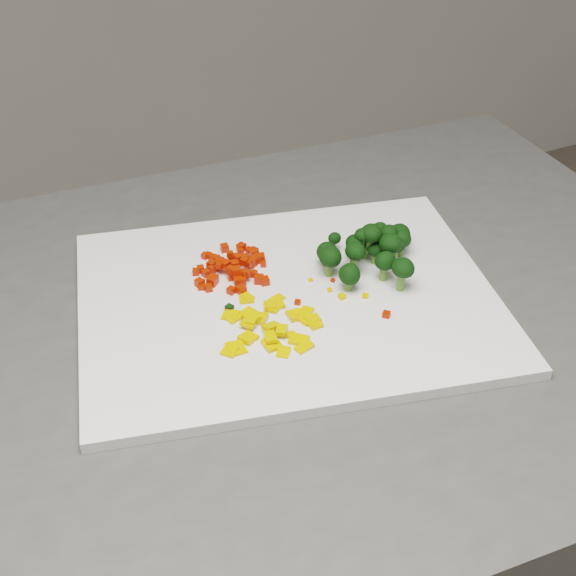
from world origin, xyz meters
name	(u,v)px	position (x,y,z in m)	size (l,w,h in m)	color
counter_block	(274,572)	(-0.16, 0.46, 0.45)	(1.01, 0.70, 0.90)	#4E4E4B
cutting_board	(288,300)	(-0.13, 0.47, 0.91)	(0.44, 0.34, 0.01)	white
carrot_pile	(234,263)	(-0.17, 0.53, 0.93)	(0.10, 0.10, 0.03)	red
pepper_pile	(265,322)	(-0.18, 0.43, 0.92)	(0.11, 0.11, 0.02)	#F6B00C
broccoli_pile	(372,246)	(-0.03, 0.48, 0.94)	(0.12, 0.12, 0.05)	black
carrot_cube_0	(216,267)	(-0.19, 0.55, 0.91)	(0.01, 0.01, 0.01)	red
carrot_cube_1	(208,255)	(-0.18, 0.57, 0.91)	(0.01, 0.01, 0.01)	red
carrot_cube_2	(244,261)	(-0.16, 0.53, 0.92)	(0.01, 0.01, 0.01)	red
carrot_cube_3	(254,273)	(-0.15, 0.52, 0.91)	(0.01, 0.01, 0.01)	red
carrot_cube_4	(251,262)	(-0.15, 0.54, 0.92)	(0.01, 0.01, 0.01)	red
carrot_cube_5	(226,263)	(-0.18, 0.54, 0.92)	(0.01, 0.01, 0.01)	red
carrot_cube_6	(212,281)	(-0.20, 0.52, 0.92)	(0.01, 0.01, 0.01)	red
carrot_cube_7	(225,265)	(-0.18, 0.54, 0.92)	(0.01, 0.01, 0.01)	red
carrot_cube_8	(235,265)	(-0.17, 0.53, 0.92)	(0.01, 0.01, 0.01)	red
carrot_cube_9	(236,272)	(-0.17, 0.52, 0.92)	(0.01, 0.01, 0.01)	red
carrot_cube_10	(214,278)	(-0.19, 0.53, 0.92)	(0.01, 0.01, 0.01)	red
carrot_cube_11	(216,259)	(-0.18, 0.56, 0.92)	(0.01, 0.01, 0.01)	red
carrot_cube_12	(245,259)	(-0.15, 0.55, 0.92)	(0.01, 0.01, 0.01)	red
carrot_cube_13	(249,250)	(-0.14, 0.56, 0.91)	(0.01, 0.01, 0.01)	red
carrot_cube_14	(241,290)	(-0.18, 0.49, 0.92)	(0.01, 0.01, 0.01)	red
carrot_cube_15	(234,273)	(-0.17, 0.53, 0.92)	(0.01, 0.01, 0.01)	red
carrot_cube_16	(246,274)	(-0.16, 0.51, 0.92)	(0.01, 0.01, 0.01)	red
carrot_cube_17	(199,283)	(-0.21, 0.53, 0.92)	(0.01, 0.01, 0.01)	red
carrot_cube_18	(214,259)	(-0.18, 0.56, 0.92)	(0.01, 0.01, 0.01)	red
carrot_cube_19	(260,258)	(-0.13, 0.54, 0.92)	(0.01, 0.01, 0.01)	red
carrot_cube_20	(238,281)	(-0.17, 0.51, 0.92)	(0.01, 0.01, 0.01)	red
carrot_cube_21	(241,247)	(-0.14, 0.57, 0.92)	(0.01, 0.01, 0.01)	red
carrot_cube_22	(240,251)	(-0.15, 0.57, 0.92)	(0.01, 0.01, 0.01)	red
carrot_cube_23	(201,269)	(-0.20, 0.55, 0.92)	(0.01, 0.01, 0.01)	red
carrot_cube_24	(246,257)	(-0.15, 0.54, 0.92)	(0.01, 0.01, 0.01)	red
carrot_cube_25	(225,248)	(-0.16, 0.58, 0.92)	(0.01, 0.01, 0.01)	red
carrot_cube_26	(259,279)	(-0.15, 0.50, 0.92)	(0.01, 0.01, 0.01)	red
carrot_cube_27	(206,273)	(-0.20, 0.54, 0.92)	(0.01, 0.01, 0.01)	red
carrot_cube_28	(220,263)	(-0.18, 0.54, 0.92)	(0.01, 0.01, 0.01)	red
carrot_cube_29	(196,272)	(-0.21, 0.55, 0.92)	(0.01, 0.01, 0.01)	red
carrot_cube_30	(220,265)	(-0.18, 0.54, 0.92)	(0.01, 0.01, 0.01)	red
carrot_cube_31	(254,252)	(-0.14, 0.56, 0.92)	(0.01, 0.01, 0.01)	red
carrot_cube_32	(220,261)	(-0.18, 0.55, 0.92)	(0.01, 0.01, 0.01)	red
carrot_cube_33	(256,259)	(-0.14, 0.54, 0.92)	(0.01, 0.01, 0.01)	red
carrot_cube_34	(251,265)	(-0.15, 0.54, 0.91)	(0.01, 0.01, 0.01)	red
carrot_cube_35	(242,281)	(-0.17, 0.51, 0.92)	(0.01, 0.01, 0.01)	red
carrot_cube_36	(201,283)	(-0.21, 0.53, 0.92)	(0.01, 0.01, 0.01)	red
carrot_cube_37	(243,275)	(-0.16, 0.52, 0.92)	(0.01, 0.01, 0.01)	red
carrot_cube_38	(248,263)	(-0.15, 0.53, 0.92)	(0.01, 0.01, 0.01)	red
carrot_cube_39	(205,256)	(-0.19, 0.58, 0.92)	(0.01, 0.01, 0.01)	red
carrot_cube_40	(265,281)	(-0.15, 0.50, 0.92)	(0.01, 0.01, 0.01)	red
carrot_cube_41	(247,273)	(-0.16, 0.51, 0.92)	(0.01, 0.01, 0.01)	red
carrot_cube_42	(252,274)	(-0.15, 0.52, 0.91)	(0.01, 0.01, 0.01)	red
carrot_cube_43	(213,281)	(-0.20, 0.52, 0.92)	(0.01, 0.01, 0.01)	red
carrot_cube_44	(234,258)	(-0.16, 0.55, 0.92)	(0.01, 0.01, 0.01)	red
carrot_cube_45	(264,282)	(-0.15, 0.50, 0.92)	(0.01, 0.01, 0.01)	red
carrot_cube_46	(209,288)	(-0.21, 0.51, 0.92)	(0.01, 0.01, 0.01)	red
carrot_cube_47	(212,269)	(-0.19, 0.55, 0.92)	(0.01, 0.01, 0.01)	red
carrot_cube_48	(254,254)	(-0.14, 0.55, 0.92)	(0.01, 0.01, 0.01)	red
carrot_cube_49	(238,258)	(-0.16, 0.54, 0.92)	(0.01, 0.01, 0.01)	red
carrot_cube_50	(231,276)	(-0.18, 0.52, 0.92)	(0.01, 0.01, 0.01)	red
carrot_cube_51	(231,290)	(-0.19, 0.50, 0.92)	(0.01, 0.01, 0.01)	red
carrot_cube_52	(230,254)	(-0.17, 0.55, 0.92)	(0.01, 0.01, 0.01)	red
carrot_cube_53	(231,270)	(-0.18, 0.52, 0.92)	(0.01, 0.01, 0.01)	red
carrot_cube_54	(212,265)	(-0.19, 0.55, 0.92)	(0.01, 0.01, 0.01)	red
carrot_cube_55	(211,256)	(-0.18, 0.57, 0.91)	(0.01, 0.01, 0.01)	red
carrot_cube_56	(263,264)	(-0.13, 0.53, 0.91)	(0.01, 0.01, 0.01)	red
carrot_cube_57	(236,261)	(-0.16, 0.55, 0.91)	(0.01, 0.01, 0.01)	red
carrot_cube_58	(231,263)	(-0.17, 0.55, 0.92)	(0.01, 0.01, 0.01)	red
pepper_chunk_0	(236,348)	(-0.22, 0.41, 0.91)	(0.02, 0.02, 0.00)	#F6B00C
pepper_chunk_1	(313,323)	(-0.13, 0.41, 0.91)	(0.02, 0.01, 0.00)	#F6B00C
pepper_chunk_2	(250,313)	(-0.18, 0.46, 0.91)	(0.01, 0.02, 0.00)	#F6B00C
pepper_chunk_3	(230,351)	(-0.22, 0.41, 0.91)	(0.01, 0.01, 0.00)	#F6B00C
pepper_chunk_4	(247,300)	(-0.18, 0.48, 0.91)	(0.01, 0.01, 0.00)	#F6B00C
pepper_chunk_5	(247,297)	(-0.18, 0.48, 0.91)	(0.01, 0.01, 0.00)	#F6B00C
pepper_chunk_6	(282,330)	(-0.17, 0.41, 0.92)	(0.01, 0.01, 0.00)	#F6B00C
pepper_chunk_7	(278,304)	(-0.15, 0.46, 0.91)	(0.01, 0.02, 0.00)	#F6B00C
pepper_chunk_8	(271,326)	(-0.17, 0.42, 0.92)	(0.02, 0.01, 0.00)	#F6B00C
pepper_chunk_9	(270,337)	(-0.18, 0.41, 0.92)	(0.02, 0.01, 0.00)	#F6B00C
pepper_chunk_10	(233,318)	(-0.20, 0.46, 0.91)	(0.01, 0.01, 0.00)	#F6B00C
pepper_chunk_11	(313,322)	(-0.13, 0.42, 0.91)	(0.02, 0.01, 0.00)	#F6B00C
pepper_chunk_12	(251,319)	(-0.19, 0.44, 0.92)	(0.02, 0.01, 0.00)	#F6B00C
pepper_chunk_13	(277,299)	(-0.15, 0.47, 0.91)	(0.02, 0.01, 0.00)	#F6B00C
pepper_chunk_14	(306,319)	(-0.14, 0.42, 0.91)	(0.02, 0.01, 0.00)	#F6B00C
pepper_chunk_15	(283,352)	(-0.18, 0.39, 0.91)	(0.01, 0.01, 0.00)	#F6B00C
pepper_chunk_16	(260,318)	(-0.18, 0.44, 0.91)	(0.01, 0.02, 0.00)	#F6B00C
pepper_chunk_17	(248,324)	(-0.19, 0.44, 0.92)	(0.01, 0.01, 0.00)	#F6B00C
pepper_chunk_18	(293,336)	(-0.16, 0.40, 0.91)	(0.01, 0.01, 0.00)	#F6B00C
pepper_chunk_19	(306,312)	(-0.13, 0.43, 0.91)	(0.01, 0.02, 0.00)	#F6B00C
pepper_chunk_20	(252,317)	(-0.19, 0.44, 0.92)	(0.02, 0.01, 0.00)	#F6B00C
pepper_chunk_21	(249,339)	(-0.20, 0.42, 0.91)	(0.01, 0.01, 0.00)	#F6B00C
pepper_chunk_22	(312,320)	(-0.13, 0.42, 0.91)	(0.01, 0.02, 0.00)	#F6B00C
pepper_chunk_23	(237,315)	(-0.20, 0.46, 0.91)	(0.01, 0.01, 0.00)	#F6B00C
pepper_chunk_24	(296,315)	(-0.14, 0.43, 0.91)	(0.02, 0.02, 0.00)	#F6B00C
pepper_chunk_25	(299,340)	(-0.16, 0.40, 0.91)	(0.02, 0.01, 0.00)	#F6B00C
pepper_chunk_26	(304,347)	(-0.16, 0.38, 0.91)	(0.02, 0.01, 0.00)	#F6B00C
pepper_chunk_27	(272,345)	(-0.18, 0.40, 0.91)	(0.02, 0.02, 0.00)	#F6B00C
pepper_chunk_28	(271,306)	(-0.16, 0.46, 0.91)	(0.02, 0.01, 0.00)	#F6B00C
pepper_chunk_29	(248,338)	(-0.20, 0.42, 0.91)	(0.02, 0.02, 0.00)	#F6B00C
pepper_chunk_30	(231,316)	(-0.20, 0.46, 0.91)	(0.02, 0.01, 0.00)	#F6B00C
pepper_chunk_31	(275,307)	(-0.16, 0.46, 0.91)	(0.02, 0.01, 0.00)	#F6B00C
pepper_chunk_32	(301,313)	(-0.14, 0.43, 0.91)	(0.01, 0.01, 0.00)	#F6B00C
broccoli_floret_0	(354,255)	(-0.05, 0.47, 0.94)	(0.03, 0.03, 0.03)	black
broccoli_floret_1	(375,253)	(-0.02, 0.48, 0.93)	(0.03, 0.03, 0.03)	black
broccoli_floret_2	(354,249)	(-0.04, 0.50, 0.93)	(0.03, 0.03, 0.03)	black
broccoli_floret_3	(401,244)	(0.02, 0.49, 0.93)	(0.03, 0.03, 0.03)	black
broccoli_floret_4	(384,267)	(-0.03, 0.45, 0.93)	(0.03, 0.03, 0.03)	black
broccoli_floret_5	(389,248)	(-0.01, 0.47, 0.94)	(0.03, 0.03, 0.03)	black
broccoli_floret_6	(387,241)	(0.00, 0.49, 0.93)	(0.03, 0.03, 0.04)	black
broccoli_floret_7	(326,255)	(-0.07, 0.50, 0.92)	(0.03, 0.03, 0.03)	black
broccoli_floret_8	(379,235)	(0.00, 0.51, 0.93)	(0.03, 0.03, 0.03)	black
broccoli_floret_9	(370,239)	(-0.02, 0.49, 0.94)	(0.03, 0.03, 0.03)	black
broccoli_floret_10	(354,252)	(-0.04, 0.49, 0.93)	(0.03, 0.03, 0.03)	black
broccoli_floret_11	(349,279)	(-0.07, 0.45, 0.93)	(0.03, 0.03, 0.03)	black
broccoli_floret_12	(401,275)	(-0.02, 0.43, 0.93)	(0.03, 0.03, 0.04)	black
broccoli_floret_13	(329,262)	(-0.08, 0.49, 0.93)	(0.03, 0.03, 0.03)	black
broccoli_floret_14	(334,242)	(-0.05, 0.53, 0.92)	(0.02, 0.02, 0.02)	black
broccoli_floret_15	(362,241)	(-0.03, 0.49, 0.94)	(0.03, 0.03, 0.03)	black
broccoli_floret_16	(366,247)	(-0.02, 0.50, 0.93)	(0.03, 0.03, 0.03)	black
broccoli_floret_17	(399,237)	(0.02, 0.50, 0.93)	(0.03, 0.03, 0.03)	black
broccoli_floret_18	(388,246)	(0.00, 0.49, 0.93)	(0.03, 0.03, 0.03)	black
broccoli_floret_19	(395,251)	(0.00, 0.47, 0.93)	(0.03, 0.03, 0.03)	black
stray_bit_0	(229,308)	(-0.20, 0.47, 0.91)	(0.01, 0.01, 0.01)	black
stray_bit_1	(229,310)	(-0.20, 0.47, 0.91)	(0.00, 0.00, 0.00)	red
stray_bit_2	(365,296)	(-0.06, 0.43, 0.91)	(0.01, 0.01, 0.00)	#F6B00C
stray_bit_3	(330,290)	(-0.09, 0.46, 0.91)	(0.00, 0.00, 0.00)	#F6B00C
stray_bit_4	(242,302)	(-0.18, 0.48, 0.91)	(0.00, 0.00, 0.00)	#F6B00C
stray_bit_5	(310,280)	(-0.10, 0.48, 0.91)	(0.00, 0.00, 0.00)	#F6B00C
stray_bit_6	(342,297)	(-0.08, 0.44, 0.91)	(0.01, 0.01, 0.00)	#F6B00C
stray_bit_7	(386,314)	(-0.06, 0.39, 0.91)	(0.01, 0.01, 0.01)	red
stray_bit_8	(201,287)	(-0.21, 0.52, 0.91)	(0.01, 0.01, 0.01)	red
stray_bit_9	(231,273)	(-0.17, 0.53, 0.91)	(0.01, 0.01, 0.00)	#F6B00C
stray_bit_10	(298,302)	(-0.13, 0.45, 0.91)	(0.01, 0.01, 0.00)	red
stray_bit_11	(333,280)	(-0.08, 0.47, 0.91)	(0.00, 0.00, 0.00)	red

